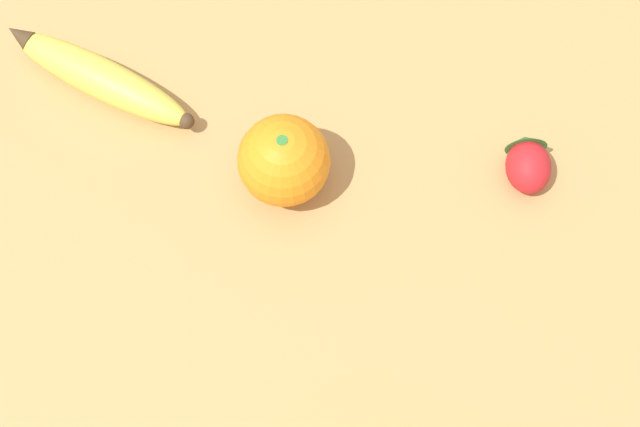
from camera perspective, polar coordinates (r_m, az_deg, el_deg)
ground_plane at (r=0.80m, az=-4.55°, el=1.59°), size 3.00×3.00×0.00m
banana at (r=0.85m, az=-13.93°, el=8.45°), size 0.20×0.05×0.04m
orange at (r=0.77m, az=-2.33°, el=3.40°), size 0.08×0.08×0.08m
strawberry at (r=0.81m, az=13.15°, el=3.18°), size 0.06×0.07×0.04m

